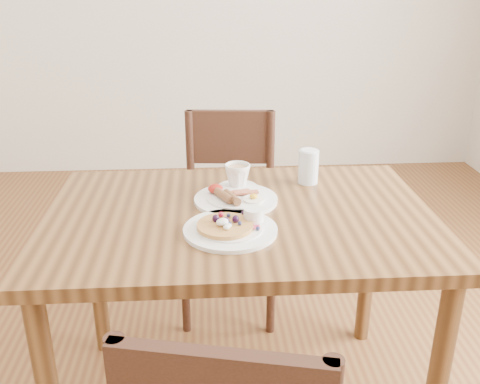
{
  "coord_description": "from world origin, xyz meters",
  "views": [
    {
      "loc": [
        -0.1,
        -1.49,
        1.44
      ],
      "look_at": [
        0.0,
        0.0,
        0.82
      ],
      "focal_mm": 40.0,
      "sensor_mm": 36.0,
      "label": 1
    }
  ],
  "objects": [
    {
      "name": "water_glass",
      "position": [
        0.25,
        0.24,
        0.81
      ],
      "size": [
        0.07,
        0.07,
        0.12
      ],
      "primitive_type": "cylinder",
      "color": "silver",
      "rests_on": "dining_table"
    },
    {
      "name": "pancake_plate",
      "position": [
        -0.03,
        -0.12,
        0.76
      ],
      "size": [
        0.27,
        0.27,
        0.06
      ],
      "color": "white",
      "rests_on": "dining_table"
    },
    {
      "name": "chair_far",
      "position": [
        -0.0,
        0.65,
        0.49
      ],
      "size": [
        0.45,
        0.45,
        0.88
      ],
      "rotation": [
        0.0,
        0.0,
        3.06
      ],
      "color": "#3B1E15",
      "rests_on": "ground"
    },
    {
      "name": "teacup_saucer",
      "position": [
        0.0,
        0.2,
        0.79
      ],
      "size": [
        0.14,
        0.14,
        0.09
      ],
      "color": "white",
      "rests_on": "dining_table"
    },
    {
      "name": "dining_table",
      "position": [
        0.0,
        0.0,
        0.65
      ],
      "size": [
        1.2,
        0.8,
        0.75
      ],
      "color": "brown",
      "rests_on": "ground"
    },
    {
      "name": "breakfast_plate",
      "position": [
        -0.01,
        0.09,
        0.76
      ],
      "size": [
        0.27,
        0.27,
        0.04
      ],
      "color": "white",
      "rests_on": "dining_table"
    }
  ]
}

